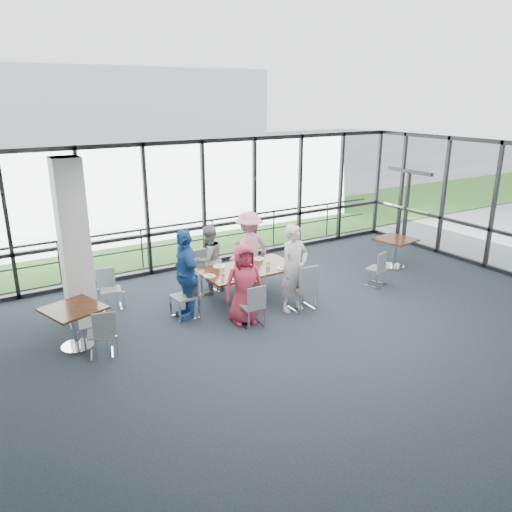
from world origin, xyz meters
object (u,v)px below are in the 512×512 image
chair_main_fl (205,272)px  chair_main_fr (247,263)px  chair_main_nl (251,306)px  chair_spare_lb (111,290)px  chair_main_end (184,297)px  diner_far_left (209,260)px  diner_end (186,274)px  main_table (249,273)px  side_table_left (74,314)px  chair_spare_r (377,269)px  diner_near_left (244,284)px  diner_near_right (294,268)px  chair_main_nr (302,287)px  diner_far_right (249,248)px  side_table_right (395,243)px  structural_column (74,245)px  chair_spare_la (100,333)px

chair_main_fl → chair_main_fr: bearing=-180.0°
chair_main_nl → chair_spare_lb: chair_main_nl is taller
chair_main_nl → chair_main_end: bearing=135.6°
diner_far_left → diner_end: diner_end is taller
main_table → side_table_left: bearing=-178.5°
side_table_left → chair_main_nl: bearing=-16.1°
chair_main_end → chair_spare_r: bearing=76.2°
side_table_left → chair_main_fr: bearing=16.3°
diner_near_left → chair_main_end: diner_near_left is taller
diner_near_right → chair_spare_lb: size_ratio=2.23×
diner_far_left → chair_main_nr: diner_far_left is taller
chair_main_fl → chair_main_end: bearing=44.9°
diner_end → chair_spare_lb: 1.75m
chair_main_fr → chair_spare_r: bearing=138.6°
side_table_left → diner_near_right: 4.23m
chair_main_fr → chair_spare_lb: size_ratio=1.16×
chair_main_fl → side_table_left: bearing=18.3°
chair_main_nl → diner_far_right: bearing=62.7°
side_table_right → diner_near_right: (-3.77, -0.85, 0.27)m
diner_far_right → chair_main_fr: size_ratio=1.84×
chair_main_nl → chair_spare_r: chair_main_nl is taller
diner_near_right → chair_main_fl: 2.19m
structural_column → chair_main_end: 2.27m
side_table_right → diner_far_right: bearing=166.4°
chair_main_fl → chair_main_end: (-0.96, -1.05, -0.00)m
chair_main_nr → chair_spare_r: chair_main_nr is taller
chair_main_nr → chair_main_fl: (-1.26, 1.90, -0.02)m
chair_main_fl → chair_spare_r: (3.54, -1.74, -0.05)m
side_table_left → diner_end: diner_end is taller
diner_near_right → chair_spare_la: bearing=173.5°
chair_main_nl → chair_main_nr: size_ratio=0.87×
main_table → chair_main_nr: bearing=-53.7°
diner_near_right → chair_spare_lb: (-3.17, 2.02, -0.50)m
main_table → diner_near_right: bearing=-58.9°
diner_far_left → chair_spare_r: diner_far_left is taller
chair_main_nl → chair_main_end: chair_main_end is taller
chair_main_nl → chair_spare_lb: (-2.04, 2.23, -0.01)m
diner_near_right → chair_spare_la: 3.92m
chair_spare_r → side_table_left: bearing=156.9°
main_table → chair_main_nl: chair_main_nl is taller
chair_main_nl → chair_spare_r: size_ratio=1.01×
main_table → chair_main_fr: size_ratio=2.22×
chair_main_fl → chair_main_end: 1.43m
main_table → diner_far_left: (-0.50, 0.88, 0.14)m
structural_column → main_table: size_ratio=1.54×
diner_far_right → main_table: bearing=48.4°
chair_main_fl → chair_main_end: chair_main_fl is taller
chair_spare_lb → structural_column: bearing=44.4°
diner_far_left → diner_near_right: bearing=108.5°
side_table_right → chair_main_fr: (-3.77, 1.04, -0.17)m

